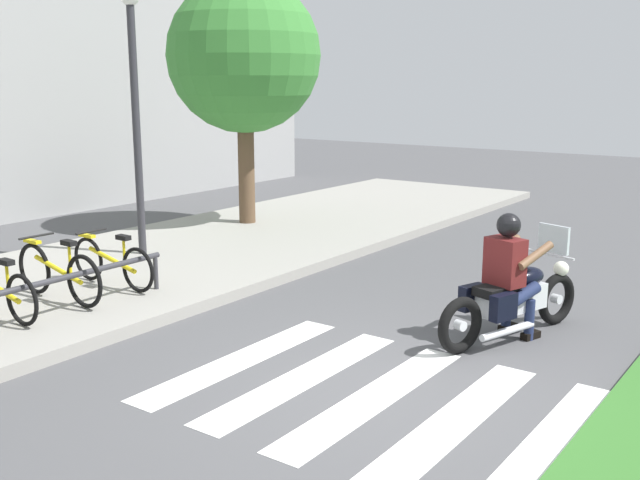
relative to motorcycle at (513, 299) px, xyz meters
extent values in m
plane|color=#4C4C4F|center=(-2.02, 0.39, -0.45)|extent=(48.00, 48.00, 0.00)
cube|color=gray|center=(-2.02, 5.65, -0.38)|extent=(24.00, 4.40, 0.15)
cube|color=white|center=(-2.26, -1.21, -0.45)|extent=(2.80, 0.40, 0.01)
cube|color=white|center=(-2.26, -0.41, -0.45)|extent=(2.80, 0.40, 0.01)
cube|color=white|center=(-2.26, 0.39, -0.45)|extent=(2.80, 0.40, 0.01)
cube|color=white|center=(-2.26, 1.19, -0.45)|extent=(2.80, 0.40, 0.01)
cube|color=white|center=(-2.26, 1.99, -0.45)|extent=(2.80, 0.40, 0.01)
torus|color=black|center=(0.76, -0.24, -0.15)|extent=(0.62, 0.30, 0.62)
cylinder|color=silver|center=(0.76, -0.24, -0.15)|extent=(0.14, 0.13, 0.11)
torus|color=black|center=(-0.78, 0.26, -0.15)|extent=(0.62, 0.30, 0.62)
cylinder|color=silver|center=(-0.78, 0.26, -0.15)|extent=(0.14, 0.13, 0.11)
cube|color=silver|center=(-0.01, 0.01, -0.01)|extent=(0.94, 0.54, 0.28)
ellipsoid|color=black|center=(0.20, -0.06, 0.21)|extent=(0.58, 0.43, 0.22)
cube|color=black|center=(-0.22, 0.08, 0.14)|extent=(0.62, 0.44, 0.10)
cube|color=black|center=(-0.32, 0.34, 0.03)|extent=(0.34, 0.21, 0.28)
cube|color=black|center=(-0.46, -0.08, 0.03)|extent=(0.34, 0.21, 0.28)
cylinder|color=silver|center=(0.61, -0.19, 0.41)|extent=(0.22, 0.60, 0.03)
sphere|color=white|center=(0.81, -0.26, 0.21)|extent=(0.18, 0.18, 0.18)
cube|color=silver|center=(0.64, -0.20, 0.59)|extent=(0.16, 0.39, 0.32)
cylinder|color=silver|center=(-0.32, -0.08, -0.27)|extent=(0.79, 0.32, 0.08)
cube|color=#591919|center=(-0.15, 0.05, 0.44)|extent=(0.37, 0.46, 0.52)
sphere|color=black|center=(-0.12, 0.04, 0.84)|extent=(0.26, 0.26, 0.26)
cylinder|color=brown|center=(0.14, 0.19, 0.52)|extent=(0.52, 0.25, 0.26)
cylinder|color=brown|center=(0.00, -0.23, 0.52)|extent=(0.52, 0.25, 0.26)
cylinder|color=#1E284C|center=(0.04, 0.16, 0.08)|extent=(0.46, 0.27, 0.24)
cylinder|color=#1E284C|center=(0.15, 0.12, -0.22)|extent=(0.11, 0.11, 0.46)
cube|color=black|center=(0.19, 0.11, -0.41)|extent=(0.26, 0.17, 0.08)
cylinder|color=#1E284C|center=(-0.06, -0.15, 0.08)|extent=(0.46, 0.27, 0.24)
cylinder|color=#1E284C|center=(0.06, -0.18, -0.22)|extent=(0.11, 0.11, 0.46)
cube|color=black|center=(0.09, -0.19, -0.41)|extent=(0.26, 0.17, 0.08)
torus|color=black|center=(-3.20, 4.37, 0.00)|extent=(0.06, 0.59, 0.59)
cylinder|color=gold|center=(-3.20, 4.62, 0.21)|extent=(0.04, 0.04, 0.36)
cube|color=black|center=(-3.20, 4.62, 0.39)|extent=(0.10, 0.20, 0.06)
torus|color=black|center=(-2.37, 5.38, 0.03)|extent=(0.06, 0.66, 0.66)
torus|color=black|center=(-2.38, 4.36, 0.03)|extent=(0.06, 0.66, 0.66)
cylinder|color=gold|center=(-2.38, 4.87, 0.10)|extent=(0.07, 0.91, 0.25)
cylinder|color=gold|center=(-2.38, 4.61, 0.26)|extent=(0.04, 0.04, 0.40)
cube|color=black|center=(-2.38, 4.61, 0.47)|extent=(0.10, 0.20, 0.06)
cylinder|color=black|center=(-2.37, 5.28, 0.47)|extent=(0.48, 0.04, 0.03)
cube|color=gold|center=(-2.37, 5.38, 0.39)|extent=(0.08, 0.28, 0.04)
torus|color=black|center=(-1.55, 5.38, 0.00)|extent=(0.06, 0.59, 0.59)
torus|color=black|center=(-1.57, 4.36, 0.00)|extent=(0.06, 0.59, 0.59)
cylinder|color=gold|center=(-1.56, 4.87, 0.06)|extent=(0.07, 0.91, 0.25)
cylinder|color=gold|center=(-1.56, 4.62, 0.21)|extent=(0.04, 0.04, 0.36)
cube|color=black|center=(-1.56, 4.62, 0.39)|extent=(0.10, 0.20, 0.06)
cylinder|color=black|center=(-1.55, 5.28, 0.39)|extent=(0.48, 0.04, 0.03)
cube|color=gold|center=(-1.55, 5.38, 0.32)|extent=(0.08, 0.28, 0.04)
cylinder|color=#333338|center=(-3.19, 4.32, 0.15)|extent=(3.87, 0.07, 0.07)
cylinder|color=#333338|center=(-1.31, 4.32, -0.08)|extent=(0.06, 0.06, 0.45)
cylinder|color=#2D2D33|center=(-0.04, 6.05, 1.50)|extent=(0.12, 0.12, 3.91)
cylinder|color=brown|center=(2.92, 6.45, 0.69)|extent=(0.31, 0.31, 2.28)
sphere|color=#387F33|center=(2.92, 6.45, 2.82)|extent=(2.84, 2.84, 2.84)
camera|label=1|loc=(-7.62, -2.85, 2.35)|focal=41.48mm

